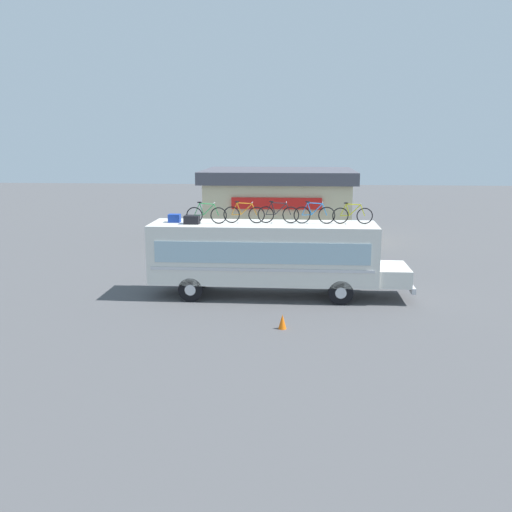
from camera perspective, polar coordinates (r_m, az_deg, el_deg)
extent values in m
plane|color=#4C4C4F|center=(24.28, 0.73, -4.00)|extent=(120.00, 120.00, 0.00)
cube|color=silver|center=(23.83, 0.74, 0.40)|extent=(9.46, 2.46, 2.45)
cube|color=silver|center=(24.30, 13.54, -1.80)|extent=(1.33, 2.26, 0.71)
cube|color=#99B7C6|center=(22.57, 0.54, 0.29)|extent=(8.70, 0.04, 0.87)
cube|color=#99B7C6|center=(25.01, 0.92, 1.42)|extent=(8.70, 0.04, 0.87)
cube|color=silver|center=(22.72, 0.54, -1.43)|extent=(9.08, 0.03, 0.12)
cube|color=silver|center=(25.15, 0.91, -0.13)|extent=(9.08, 0.03, 0.12)
cube|color=silver|center=(24.53, 15.17, -2.81)|extent=(0.16, 2.34, 0.24)
cylinder|color=black|center=(23.12, 8.55, -3.65)|extent=(1.01, 0.28, 1.01)
cylinder|color=silver|center=(23.12, 8.55, -3.65)|extent=(0.45, 0.30, 0.45)
cylinder|color=black|center=(25.22, 8.20, -2.33)|extent=(1.01, 0.28, 1.01)
cylinder|color=silver|center=(25.22, 8.20, -2.33)|extent=(0.45, 0.30, 0.45)
cylinder|color=black|center=(23.46, -6.61, -3.36)|extent=(1.01, 0.28, 1.01)
cylinder|color=silver|center=(23.46, -6.61, -3.36)|extent=(0.45, 0.30, 0.45)
cylinder|color=black|center=(25.54, -5.70, -2.10)|extent=(1.01, 0.28, 1.01)
cylinder|color=silver|center=(25.54, -5.70, -2.10)|extent=(0.45, 0.30, 0.45)
cube|color=#193899|center=(24.19, -8.24, 3.80)|extent=(0.49, 0.41, 0.34)
cube|color=black|center=(23.67, -6.49, 3.68)|extent=(0.62, 0.54, 0.35)
torus|color=black|center=(23.73, -6.24, 4.12)|extent=(0.69, 0.04, 0.69)
torus|color=black|center=(23.56, -3.80, 4.11)|extent=(0.69, 0.04, 0.69)
cylinder|color=green|center=(23.64, -5.52, 4.74)|extent=(0.20, 0.04, 0.49)
cylinder|color=green|center=(23.59, -4.79, 4.70)|extent=(0.47, 0.04, 0.47)
cylinder|color=green|center=(23.58, -4.99, 5.28)|extent=(0.61, 0.04, 0.07)
cylinder|color=green|center=(23.69, -5.78, 4.14)|extent=(0.39, 0.03, 0.05)
cylinder|color=green|center=(23.67, -5.98, 4.72)|extent=(0.25, 0.03, 0.51)
cylinder|color=green|center=(23.55, -4.03, 4.67)|extent=(0.21, 0.03, 0.48)
cylinder|color=silver|center=(23.53, -4.26, 5.36)|extent=(0.03, 0.44, 0.03)
ellipsoid|color=black|center=(23.62, -5.73, 5.41)|extent=(0.20, 0.08, 0.06)
torus|color=black|center=(23.75, -2.48, 4.19)|extent=(0.69, 0.04, 0.69)
torus|color=black|center=(23.64, 0.06, 4.17)|extent=(0.69, 0.04, 0.69)
cylinder|color=orange|center=(23.68, -1.72, 4.81)|extent=(0.20, 0.04, 0.50)
cylinder|color=orange|center=(23.65, -0.96, 4.77)|extent=(0.49, 0.04, 0.48)
cylinder|color=orange|center=(23.63, -1.17, 5.35)|extent=(0.63, 0.04, 0.07)
cylinder|color=orange|center=(23.72, -2.00, 4.21)|extent=(0.40, 0.03, 0.05)
cylinder|color=orange|center=(23.70, -2.21, 4.79)|extent=(0.26, 0.03, 0.52)
cylinder|color=orange|center=(23.62, -0.17, 4.74)|extent=(0.22, 0.03, 0.48)
cylinder|color=silver|center=(23.60, -0.40, 5.43)|extent=(0.03, 0.44, 0.03)
ellipsoid|color=black|center=(23.65, -1.93, 5.49)|extent=(0.20, 0.08, 0.06)
torus|color=black|center=(23.72, 1.00, 4.20)|extent=(0.70, 0.04, 0.70)
torus|color=black|center=(23.69, 3.54, 4.17)|extent=(0.70, 0.04, 0.70)
cylinder|color=black|center=(23.67, 1.77, 4.83)|extent=(0.20, 0.04, 0.50)
cylinder|color=black|center=(23.66, 2.53, 4.78)|extent=(0.49, 0.04, 0.48)
cylinder|color=black|center=(23.64, 2.33, 5.38)|extent=(0.63, 0.04, 0.07)
cylinder|color=black|center=(23.71, 1.48, 4.22)|extent=(0.40, 0.03, 0.05)
cylinder|color=black|center=(23.68, 1.28, 4.81)|extent=(0.26, 0.03, 0.52)
cylinder|color=black|center=(23.66, 3.32, 4.75)|extent=(0.22, 0.03, 0.49)
cylinder|color=silver|center=(23.63, 3.09, 5.45)|extent=(0.03, 0.44, 0.03)
ellipsoid|color=black|center=(23.64, 1.57, 5.52)|extent=(0.20, 0.08, 0.06)
torus|color=black|center=(23.64, 4.68, 4.15)|extent=(0.71, 0.04, 0.71)
torus|color=black|center=(23.67, 7.16, 4.10)|extent=(0.71, 0.04, 0.71)
cylinder|color=#197FDB|center=(23.61, 5.43, 4.78)|extent=(0.20, 0.04, 0.51)
cylinder|color=#197FDB|center=(23.62, 6.18, 4.73)|extent=(0.48, 0.04, 0.49)
cylinder|color=#197FDB|center=(23.59, 5.99, 5.33)|extent=(0.62, 0.04, 0.07)
cylinder|color=#197FDB|center=(23.64, 5.15, 4.16)|extent=(0.39, 0.03, 0.05)
cylinder|color=#197FDB|center=(23.61, 4.96, 4.76)|extent=(0.25, 0.03, 0.53)
cylinder|color=#197FDB|center=(23.64, 6.95, 4.69)|extent=(0.21, 0.03, 0.49)
cylinder|color=silver|center=(23.60, 6.74, 5.39)|extent=(0.03, 0.44, 0.03)
ellipsoid|color=black|center=(23.58, 5.25, 5.48)|extent=(0.20, 0.08, 0.06)
torus|color=black|center=(23.75, 8.52, 4.05)|extent=(0.68, 0.04, 0.68)
torus|color=black|center=(23.84, 10.93, 4.00)|extent=(0.68, 0.04, 0.68)
cylinder|color=#B2B20C|center=(23.74, 9.26, 4.65)|extent=(0.19, 0.04, 0.48)
cylinder|color=#B2B20C|center=(23.77, 9.99, 4.59)|extent=(0.47, 0.04, 0.46)
cylinder|color=#B2B20C|center=(23.74, 9.81, 5.16)|extent=(0.60, 0.04, 0.07)
cylinder|color=#B2B20C|center=(23.76, 8.98, 4.07)|extent=(0.38, 0.03, 0.05)
cylinder|color=#B2B20C|center=(23.73, 8.80, 4.63)|extent=(0.25, 0.03, 0.50)
cylinder|color=#B2B20C|center=(23.81, 10.73, 4.55)|extent=(0.21, 0.03, 0.47)
cylinder|color=silver|center=(23.76, 10.54, 5.22)|extent=(0.03, 0.44, 0.03)
ellipsoid|color=black|center=(23.70, 9.09, 5.31)|extent=(0.20, 0.08, 0.06)
cube|color=beige|center=(38.05, 2.29, 4.68)|extent=(9.16, 6.95, 3.81)
cube|color=#4C4C56|center=(37.83, 2.32, 8.13)|extent=(9.89, 7.50, 0.78)
cube|color=red|center=(34.41, 2.08, 5.33)|extent=(5.50, 0.16, 0.70)
cone|color=orange|center=(20.08, 2.68, -6.63)|extent=(0.29, 0.29, 0.53)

